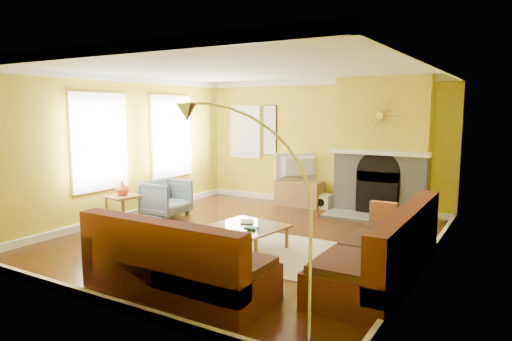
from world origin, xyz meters
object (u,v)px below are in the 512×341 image
Objects in this scene: coffee_table at (245,239)px; armchair at (166,198)px; sectional_sofa at (278,234)px; arc_lamp at (250,227)px; side_table at (123,211)px; media_console at (299,193)px.

coffee_table is 2.79m from armchair.
sectional_sofa is at bearing -25.00° from coffee_table.
armchair is at bearing 140.03° from arc_lamp.
armchair is 0.98m from side_table.
media_console is 2.85m from armchair.
arc_lamp is (3.96, -3.32, 0.71)m from armchair.
media_console is (-1.43, 3.66, -0.17)m from sectional_sofa.
coffee_table is at bearing -78.00° from media_console.
sectional_sofa is at bearing 110.74° from arc_lamp.
coffee_table is at bearing 123.08° from arc_lamp.
armchair is at bearing 155.66° from sectional_sofa.
sectional_sofa reaches higher than side_table.
sectional_sofa is 3.93m from media_console.
coffee_table is (-0.72, 0.34, -0.25)m from sectional_sofa.
side_table is (-1.97, -3.16, 0.00)m from media_console.
armchair is (-1.83, -2.19, 0.08)m from media_console.
side_table is (-3.40, 0.50, -0.17)m from sectional_sofa.
media_console is 1.82× the size of side_table.
sectional_sofa is 3.58m from armchair.
sectional_sofa is 3.48× the size of media_console.
side_table is at bearing 176.41° from coffee_table.
sectional_sofa is 4.48× the size of armchair.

